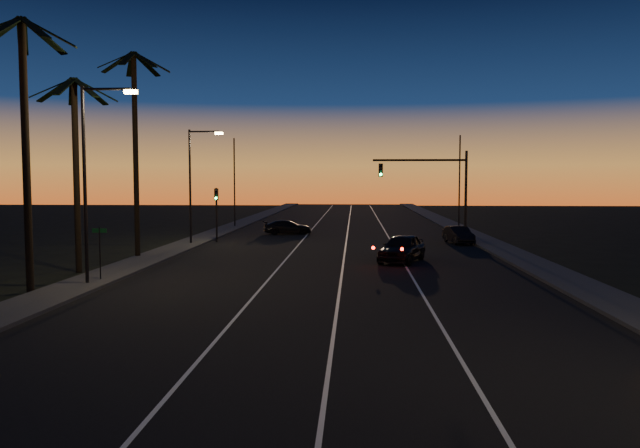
# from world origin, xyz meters

# --- Properties ---
(road) EXTENTS (20.00, 170.00, 0.01)m
(road) POSITION_xyz_m (0.00, 30.00, 0.01)
(road) COLOR black
(road) RESTS_ON ground
(sidewalk_left) EXTENTS (2.40, 170.00, 0.16)m
(sidewalk_left) POSITION_xyz_m (-11.20, 30.00, 0.08)
(sidewalk_left) COLOR #31312F
(sidewalk_left) RESTS_ON ground
(sidewalk_right) EXTENTS (2.40, 170.00, 0.16)m
(sidewalk_right) POSITION_xyz_m (11.20, 30.00, 0.08)
(sidewalk_right) COLOR #31312F
(sidewalk_right) RESTS_ON ground
(lane_stripe_left) EXTENTS (0.12, 160.00, 0.01)m
(lane_stripe_left) POSITION_xyz_m (-3.00, 30.00, 0.02)
(lane_stripe_left) COLOR silver
(lane_stripe_left) RESTS_ON road
(lane_stripe_mid) EXTENTS (0.12, 160.00, 0.01)m
(lane_stripe_mid) POSITION_xyz_m (0.50, 30.00, 0.02)
(lane_stripe_mid) COLOR silver
(lane_stripe_mid) RESTS_ON road
(lane_stripe_right) EXTENTS (0.12, 160.00, 0.01)m
(lane_stripe_right) POSITION_xyz_m (4.00, 30.00, 0.02)
(lane_stripe_right) COLOR silver
(lane_stripe_right) RESTS_ON road
(palm_near) EXTENTS (4.25, 4.16, 11.53)m
(palm_near) POSITION_xyz_m (-12.60, 18.00, 7.07)
(palm_near) COLOR black
(palm_near) RESTS_ON ground
(palm_mid) EXTENTS (4.25, 4.16, 10.03)m
(palm_mid) POSITION_xyz_m (-13.20, 24.00, 6.25)
(palm_mid) COLOR black
(palm_mid) RESTS_ON ground
(palm_far) EXTENTS (4.25, 4.16, 12.53)m
(palm_far) POSITION_xyz_m (-12.20, 30.00, 7.61)
(palm_far) COLOR black
(palm_far) RESTS_ON ground
(streetlight_left_near) EXTENTS (2.55, 0.26, 9.00)m
(streetlight_left_near) POSITION_xyz_m (-10.70, 20.00, 5.32)
(streetlight_left_near) COLOR black
(streetlight_left_near) RESTS_ON ground
(streetlight_left_far) EXTENTS (2.55, 0.26, 8.50)m
(streetlight_left_far) POSITION_xyz_m (-10.69, 38.00, 5.06)
(streetlight_left_far) COLOR black
(streetlight_left_far) RESTS_ON ground
(street_sign) EXTENTS (0.70, 0.06, 2.60)m
(street_sign) POSITION_xyz_m (-10.80, 21.00, 1.66)
(street_sign) COLOR black
(street_sign) RESTS_ON ground
(signal_mast) EXTENTS (7.10, 0.41, 7.00)m
(signal_mast) POSITION_xyz_m (7.14, 39.99, 4.78)
(signal_mast) COLOR black
(signal_mast) RESTS_ON ground
(signal_post) EXTENTS (0.28, 0.37, 4.20)m
(signal_post) POSITION_xyz_m (-9.50, 39.98, 2.89)
(signal_post) COLOR black
(signal_post) RESTS_ON ground
(far_pole_left) EXTENTS (0.14, 0.14, 9.00)m
(far_pole_left) POSITION_xyz_m (-11.00, 55.00, 4.50)
(far_pole_left) COLOR black
(far_pole_left) RESTS_ON ground
(far_pole_right) EXTENTS (0.14, 0.14, 9.00)m
(far_pole_right) POSITION_xyz_m (11.00, 52.00, 4.50)
(far_pole_right) COLOR black
(far_pole_right) RESTS_ON ground
(lead_car) EXTENTS (3.58, 5.64, 1.63)m
(lead_car) POSITION_xyz_m (3.93, 29.14, 0.83)
(lead_car) COLOR black
(lead_car) RESTS_ON road
(right_car) EXTENTS (1.96, 4.11, 1.30)m
(right_car) POSITION_xyz_m (9.00, 40.01, 0.66)
(right_car) COLOR black
(right_car) RESTS_ON road
(cross_car) EXTENTS (4.57, 2.75, 1.24)m
(cross_car) POSITION_xyz_m (-4.81, 47.31, 0.63)
(cross_car) COLOR black
(cross_car) RESTS_ON road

